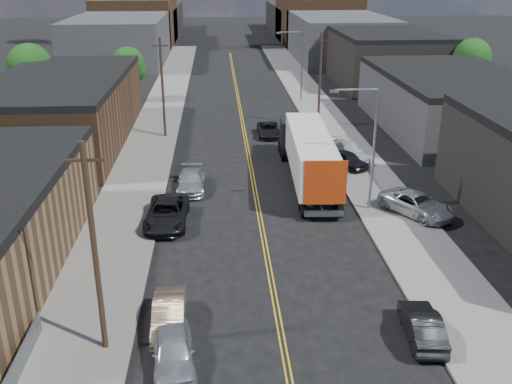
{
  "coord_description": "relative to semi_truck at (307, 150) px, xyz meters",
  "views": [
    {
      "loc": [
        -2.78,
        -12.19,
        16.51
      ],
      "look_at": [
        -0.37,
        22.82,
        2.5
      ],
      "focal_mm": 40.0,
      "sensor_mm": 36.0,
      "label": 1
    }
  ],
  "objects": [
    {
      "name": "ground",
      "position": [
        -4.35,
        28.4,
        -2.53
      ],
      "size": [
        260.0,
        260.0,
        0.0
      ],
      "primitive_type": "plane",
      "color": "black",
      "rests_on": "ground"
    },
    {
      "name": "centerline",
      "position": [
        -4.35,
        13.4,
        -2.52
      ],
      "size": [
        0.32,
        120.0,
        0.01
      ],
      "primitive_type": "cube",
      "color": "gold",
      "rests_on": "ground"
    },
    {
      "name": "sidewalk_left",
      "position": [
        -13.85,
        13.4,
        -2.45
      ],
      "size": [
        5.0,
        140.0,
        0.15
      ],
      "primitive_type": "cube",
      "color": "slate",
      "rests_on": "ground"
    },
    {
      "name": "sidewalk_right",
      "position": [
        5.15,
        13.4,
        -2.45
      ],
      "size": [
        5.0,
        140.0,
        0.15
      ],
      "primitive_type": "cube",
      "color": "slate",
      "rests_on": "ground"
    },
    {
      "name": "warehouse_brown",
      "position": [
        -22.35,
        12.4,
        0.77
      ],
      "size": [
        12.0,
        26.0,
        6.6
      ],
      "color": "#543721",
      "rests_on": "ground"
    },
    {
      "name": "industrial_right_b",
      "position": [
        17.65,
        14.4,
        0.52
      ],
      "size": [
        14.0,
        24.0,
        6.1
      ],
      "color": "#393A3C",
      "rests_on": "ground"
    },
    {
      "name": "industrial_right_c",
      "position": [
        17.65,
        40.4,
        1.27
      ],
      "size": [
        14.0,
        22.0,
        7.6
      ],
      "color": "black",
      "rests_on": "ground"
    },
    {
      "name": "skyline_left_a",
      "position": [
        -24.35,
        63.4,
        1.47
      ],
      "size": [
        16.0,
        30.0,
        8.0
      ],
      "primitive_type": "cube",
      "color": "#393A3C",
      "rests_on": "ground"
    },
    {
      "name": "skyline_right_a",
      "position": [
        15.65,
        63.4,
        1.47
      ],
      "size": [
        16.0,
        30.0,
        8.0
      ],
      "primitive_type": "cube",
      "color": "#393A3C",
      "rests_on": "ground"
    },
    {
      "name": "skyline_left_b",
      "position": [
        -24.35,
        88.4,
        2.47
      ],
      "size": [
        16.0,
        26.0,
        10.0
      ],
      "primitive_type": "cube",
      "color": "#543721",
      "rests_on": "ground"
    },
    {
      "name": "skyline_right_b",
      "position": [
        15.65,
        88.4,
        2.47
      ],
      "size": [
        16.0,
        26.0,
        10.0
      ],
      "primitive_type": "cube",
      "color": "#543721",
      "rests_on": "ground"
    },
    {
      "name": "skyline_left_c",
      "position": [
        -24.35,
        108.4,
        0.97
      ],
      "size": [
        16.0,
        40.0,
        7.0
      ],
      "primitive_type": "cube",
      "color": "black",
      "rests_on": "ground"
    },
    {
      "name": "skyline_right_c",
      "position": [
        15.65,
        108.4,
        0.97
      ],
      "size": [
        16.0,
        40.0,
        7.0
      ],
      "primitive_type": "cube",
      "color": "black",
      "rests_on": "ground"
    },
    {
      "name": "streetlight_near",
      "position": [
        3.24,
        -6.6,
        2.8
      ],
      "size": [
        3.39,
        0.25,
        9.0
      ],
      "color": "gray",
      "rests_on": "ground"
    },
    {
      "name": "streetlight_far",
      "position": [
        3.24,
        28.4,
        2.8
      ],
      "size": [
        3.39,
        0.25,
        9.0
      ],
      "color": "gray",
      "rests_on": "ground"
    },
    {
      "name": "utility_pole_left_near",
      "position": [
        -12.55,
        -21.6,
        2.61
      ],
      "size": [
        1.6,
        0.26,
        10.0
      ],
      "color": "black",
      "rests_on": "ground"
    },
    {
      "name": "utility_pole_left_far",
      "position": [
        -12.55,
        13.4,
        2.61
      ],
      "size": [
        1.6,
        0.26,
        10.0
      ],
      "color": "black",
      "rests_on": "ground"
    },
    {
      "name": "utility_pole_right",
      "position": [
        3.85,
        16.4,
        2.61
      ],
      "size": [
        1.6,
        0.26,
        10.0
      ],
      "color": "black",
      "rests_on": "ground"
    },
    {
      "name": "tree_left_mid",
      "position": [
        -28.29,
        23.4,
        2.95
      ],
      "size": [
        5.1,
        5.04,
        8.37
      ],
      "color": "black",
      "rests_on": "ground"
    },
    {
      "name": "tree_left_far",
      "position": [
        -18.29,
        30.4,
        2.04
      ],
      "size": [
        4.35,
        4.2,
        6.97
      ],
      "color": "black",
      "rests_on": "ground"
    },
    {
      "name": "tree_right_far",
      "position": [
        25.71,
        28.4,
        2.65
      ],
      "size": [
        4.85,
        4.76,
        7.91
      ],
      "color": "black",
      "rests_on": "ground"
    },
    {
      "name": "semi_truck",
      "position": [
        0.0,
        0.0,
        0.0
      ],
      "size": [
        3.48,
        17.02,
        4.44
      ],
      "rotation": [
        0.0,
        0.0,
        -0.05
      ],
      "color": "silver",
      "rests_on": "ground"
    },
    {
      "name": "car_left_a",
      "position": [
        -9.35,
        -22.94,
        -1.76
      ],
      "size": [
        2.31,
        4.69,
        1.54
      ],
      "primitive_type": "imported",
      "rotation": [
        0.0,
        0.0,
        0.11
      ],
      "color": "#BBBEC0",
      "rests_on": "ground"
    },
    {
      "name": "car_left_b",
      "position": [
        -9.75,
        -20.09,
        -1.81
      ],
      "size": [
        1.61,
        4.39,
        1.44
      ],
      "primitive_type": "imported",
      "rotation": [
        0.0,
        0.0,
        0.02
      ],
      "color": "#877258",
      "rests_on": "ground"
    },
    {
      "name": "car_left_c",
      "position": [
        -10.75,
        -8.04,
        -1.71
      ],
      "size": [
        2.91,
        5.98,
        1.64
      ],
      "primitive_type": "imported",
      "rotation": [
        0.0,
        0.0,
        -0.03
      ],
      "color": "black",
      "rests_on": "ground"
    },
    {
      "name": "car_left_d",
      "position": [
        -9.35,
        -1.73,
        -1.79
      ],
      "size": [
        2.06,
        5.06,
        1.47
      ],
      "primitive_type": "imported",
      "rotation": [
        0.0,
        0.0,
        -0.0
      ],
      "color": "#B7B9BD",
      "rests_on": "ground"
    },
    {
      "name": "car_right_oncoming",
      "position": [
        2.25,
        -21.79,
        -1.82
      ],
      "size": [
        1.91,
        4.43,
        1.42
      ],
      "primitive_type": "imported",
      "rotation": [
        0.0,
        0.0,
        3.05
      ],
      "color": "black",
      "rests_on": "ground"
    },
    {
      "name": "car_right_lot_a",
      "position": [
        6.65,
        -7.89,
        -1.61
      ],
      "size": [
        5.12,
        6.03,
        1.54
      ],
      "primitive_type": "imported",
      "rotation": [
        0.0,
        0.0,
        0.57
      ],
      "color": "silver",
      "rests_on": "sidewalk_right"
    },
    {
      "name": "car_right_lot_b",
      "position": [
        4.6,
        4.4,
        -1.61
      ],
      "size": [
        3.2,
        5.64,
        1.54
      ],
      "primitive_type": "imported",
      "rotation": [
        0.0,
        0.0,
        0.21
      ],
      "color": "silver",
      "rests_on": "sidewalk_right"
    },
    {
      "name": "car_right_lot_c",
      "position": [
        4.0,
        2.4,
        -1.67
      ],
      "size": [
        3.51,
        4.44,
        1.42
      ],
      "primitive_type": "imported",
      "rotation": [
        0.0,
        0.0,
        0.51
      ],
      "color": "black",
      "rests_on": "sidewalk_right"
    },
    {
      "name": "car_ahead_truck",
      "position": [
        -1.91,
        13.07,
        -1.86
      ],
      "size": [
        2.25,
        4.81,
        1.33
      ],
      "primitive_type": "imported",
      "rotation": [
        0.0,
        0.0,
        -0.01
      ],
      "color": "black",
      "rests_on": "ground"
    }
  ]
}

